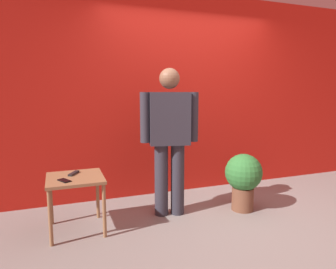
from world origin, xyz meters
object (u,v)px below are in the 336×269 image
Objects in this scene: potted_plant at (243,177)px; cell_phone at (64,181)px; side_table at (75,185)px; standing_person at (169,135)px; tv_remote at (74,173)px.

cell_phone is at bearing 179.58° from potted_plant.
side_table is at bearing 176.14° from potted_plant.
standing_person reaches higher than tv_remote.
standing_person is at bearing 3.50° from side_table.
standing_person is 11.65× the size of cell_phone.
standing_person reaches higher than cell_phone.
standing_person is at bearing -19.84° from cell_phone.
potted_plant is at bearing -29.09° from cell_phone.
cell_phone is (-1.15, -0.18, -0.36)m from standing_person.
side_table is 3.97× the size of cell_phone.
potted_plant is (0.87, -0.19, -0.53)m from standing_person.
side_table is 0.83× the size of potted_plant.
standing_person is 9.87× the size of tv_remote.
potted_plant is (2.02, -0.01, -0.17)m from cell_phone.
cell_phone is at bearing -132.60° from side_table.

